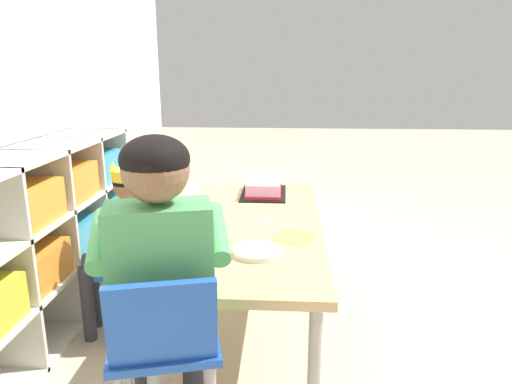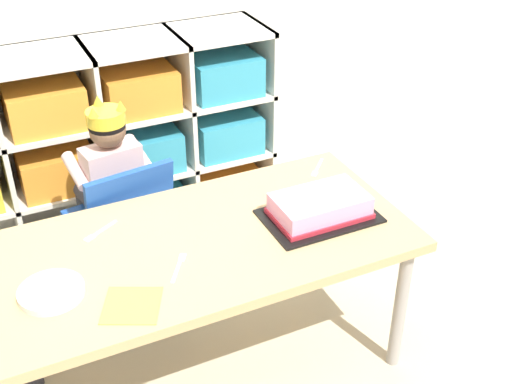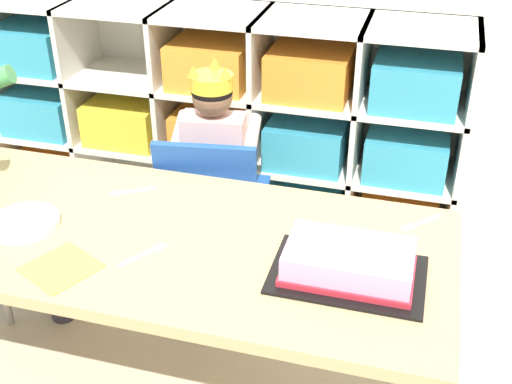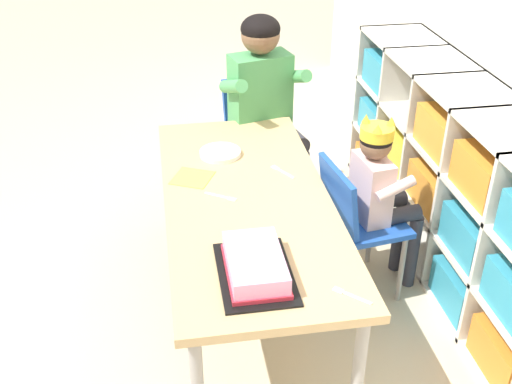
{
  "view_description": "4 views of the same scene",
  "coord_description": "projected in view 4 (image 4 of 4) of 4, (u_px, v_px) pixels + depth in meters",
  "views": [
    {
      "loc": [
        -2.05,
        -0.16,
        1.24
      ],
      "look_at": [
        0.28,
        -0.02,
        0.62
      ],
      "focal_mm": 32.72,
      "sensor_mm": 36.0,
      "label": 1
    },
    {
      "loc": [
        -0.5,
        -1.63,
        1.8
      ],
      "look_at": [
        0.25,
        -0.06,
        0.73
      ],
      "focal_mm": 46.91,
      "sensor_mm": 36.0,
      "label": 2
    },
    {
      "loc": [
        0.62,
        -1.34,
        1.55
      ],
      "look_at": [
        0.23,
        0.04,
        0.7
      ],
      "focal_mm": 46.09,
      "sensor_mm": 36.0,
      "label": 3
    },
    {
      "loc": [
        2.13,
        -0.32,
        1.87
      ],
      "look_at": [
        0.22,
        -0.0,
        0.72
      ],
      "focal_mm": 43.96,
      "sensor_mm": 36.0,
      "label": 4
    }
  ],
  "objects": [
    {
      "name": "paper_napkin_square",
      "position": [
        192.0,
        178.0,
        2.67
      ],
      "size": [
        0.21,
        0.21,
        0.0
      ],
      "primitive_type": "cube",
      "rotation": [
        0.0,
        0.0,
        -0.45
      ],
      "color": "#F4DB4C",
      "rests_on": "activity_table"
    },
    {
      "name": "fork_beside_plate_stack",
      "position": [
        281.0,
        171.0,
        2.72
      ],
      "size": [
        0.13,
        0.08,
        0.0
      ],
      "rotation": [
        0.0,
        0.0,
        0.53
      ],
      "color": "white",
      "rests_on": "activity_table"
    },
    {
      "name": "paper_plate_stack",
      "position": [
        220.0,
        153.0,
        2.84
      ],
      "size": [
        0.19,
        0.19,
        0.02
      ],
      "primitive_type": "cylinder",
      "color": "white",
      "rests_on": "activity_table"
    },
    {
      "name": "adult_helper_seated",
      "position": [
        265.0,
        98.0,
        3.14
      ],
      "size": [
        0.47,
        0.45,
        1.07
      ],
      "rotation": [
        0.0,
        0.0,
        1.81
      ],
      "color": "#4C9E5B",
      "rests_on": "ground"
    },
    {
      "name": "classroom_chair_adult_side",
      "position": [
        256.0,
        129.0,
        3.34
      ],
      "size": [
        0.39,
        0.39,
        0.71
      ],
      "rotation": [
        0.0,
        0.0,
        1.81
      ],
      "color": "#1E4CA8",
      "rests_on": "ground"
    },
    {
      "name": "activity_table",
      "position": [
        247.0,
        208.0,
        2.55
      ],
      "size": [
        1.52,
        0.67,
        0.56
      ],
      "color": "tan",
      "rests_on": "ground"
    },
    {
      "name": "birthday_cake_on_tray",
      "position": [
        255.0,
        266.0,
        2.08
      ],
      "size": [
        0.37,
        0.25,
        0.08
      ],
      "color": "black",
      "rests_on": "activity_table"
    },
    {
      "name": "ground",
      "position": [
        248.0,
        304.0,
        2.81
      ],
      "size": [
        16.0,
        16.0,
        0.0
      ],
      "primitive_type": "plane",
      "color": "beige"
    },
    {
      "name": "fork_by_napkin",
      "position": [
        223.0,
        197.0,
        2.53
      ],
      "size": [
        0.09,
        0.12,
        0.0
      ],
      "rotation": [
        0.0,
        0.0,
        4.15
      ],
      "color": "white",
      "rests_on": "activity_table"
    },
    {
      "name": "fork_near_child_seat",
      "position": [
        350.0,
        295.0,
        2.01
      ],
      "size": [
        0.11,
        0.11,
        0.0
      ],
      "rotation": [
        0.0,
        0.0,
        0.81
      ],
      "color": "white",
      "rests_on": "activity_table"
    },
    {
      "name": "storage_cubby_shelf",
      "position": [
        457.0,
        185.0,
        2.87
      ],
      "size": [
        1.96,
        0.36,
        0.88
      ],
      "color": "silver",
      "rests_on": "ground"
    },
    {
      "name": "child_with_crown",
      "position": [
        381.0,
        185.0,
        2.67
      ],
      "size": [
        0.32,
        0.32,
        0.84
      ],
      "rotation": [
        0.0,
        0.0,
        3.29
      ],
      "color": "beige",
      "rests_on": "ground"
    },
    {
      "name": "classroom_chair_blue",
      "position": [
        355.0,
        216.0,
        2.72
      ],
      "size": [
        0.4,
        0.36,
        0.64
      ],
      "rotation": [
        0.0,
        0.0,
        3.29
      ],
      "color": "#1E4CA8",
      "rests_on": "ground"
    }
  ]
}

